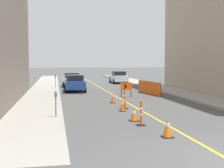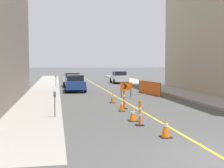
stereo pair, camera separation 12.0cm
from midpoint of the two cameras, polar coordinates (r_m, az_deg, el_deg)
The scene contains 16 objects.
lane_stripe at distance 34.89m, azimuth -2.37°, elevation -0.57°, with size 0.12×53.17×0.01m.
sidewalk_left at distance 34.57m, azimuth -12.15°, elevation -0.56°, with size 2.84×53.17×0.18m.
sidewalk_right at distance 36.18m, azimuth 6.96°, elevation -0.30°, with size 2.84×53.17×0.18m.
traffic_cone_nearest at distance 11.84m, azimuth 9.83°, elevation -7.88°, with size 0.41×0.41×0.73m.
traffic_cone_second at distance 14.88m, azimuth 3.81°, elevation -5.57°, with size 0.44×0.44×0.64m.
traffic_cone_third at distance 17.77m, azimuth 1.71°, elevation -3.89°, with size 0.34×0.34×0.70m.
traffic_cone_fourth at distance 21.31m, azimuth -0.01°, elevation -2.57°, with size 0.36×0.36×0.70m.
delineator_post_front at distance 13.82m, azimuth 5.11°, elevation -5.60°, with size 0.35×0.35×1.13m.
delineator_post_rear at distance 18.65m, azimuth 2.17°, elevation -3.02°, with size 0.35×0.35×1.18m.
arrow_barricade_primary at distance 24.73m, azimuth 2.46°, elevation -0.55°, with size 0.92×0.10×1.18m.
safety_mesh_fence at distance 27.10m, azimuth 6.66°, elevation -0.71°, with size 0.71×4.22×1.14m.
parked_car_curb_near at distance 29.79m, azimuth -6.94°, elevation 0.15°, with size 1.94×4.33×1.59m.
parked_car_curb_mid at distance 35.45m, azimuth -7.52°, elevation 0.76°, with size 1.95×4.36×1.59m.
parked_car_curb_far at distance 41.36m, azimuth 1.12°, elevation 1.26°, with size 1.93×4.30×1.59m.
parking_meter_near_curb at distance 15.07m, azimuth -10.47°, elevation -2.67°, with size 0.12×0.11×1.24m.
parking_meter_far_curb at distance 33.05m, azimuth -10.40°, elevation 1.02°, with size 0.12×0.11×1.31m.
Camera 1 is at (-4.86, -7.85, 2.79)m, focal length 50.00 mm.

